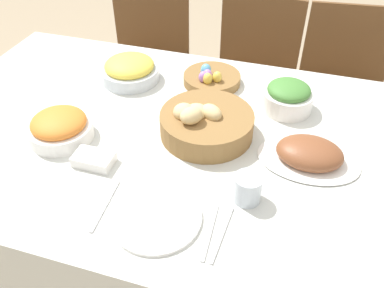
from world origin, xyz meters
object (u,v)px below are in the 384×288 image
object	(u,v)px
fork	(105,205)
chair_far_left	(147,63)
carrot_bowl	(60,127)
dinner_plate	(156,217)
ham_platter	(309,154)
green_salad_bowl	(288,97)
egg_basket	(211,78)
bread_basket	(205,123)
chair_far_right	(341,93)
knife	(210,231)
pineapple_bowl	(130,70)
drinking_cup	(248,188)
spoon	(222,234)
butter_dish	(94,159)
chair_far_center	(249,79)

from	to	relation	value
fork	chair_far_left	bearing A→B (deg)	104.90
carrot_bowl	dinner_plate	size ratio (longest dim) A/B	0.86
ham_platter	green_salad_bowl	distance (m)	0.27
carrot_bowl	dinner_plate	bearing A→B (deg)	-28.87
egg_basket	chair_far_left	bearing A→B (deg)	132.28
chair_far_left	bread_basket	bearing A→B (deg)	-59.99
chair_far_right	bread_basket	distance (m)	1.03
bread_basket	green_salad_bowl	size ratio (longest dim) A/B	1.72
fork	knife	size ratio (longest dim) A/B	1.00
egg_basket	pineapple_bowl	world-z (taller)	pineapple_bowl
chair_far_left	ham_platter	distance (m)	1.30
pineapple_bowl	drinking_cup	distance (m)	0.72
chair_far_left	drinking_cup	world-z (taller)	chair_far_left
chair_far_left	ham_platter	size ratio (longest dim) A/B	2.92
green_salad_bowl	knife	world-z (taller)	green_salad_bowl
carrot_bowl	fork	bearing A→B (deg)	-40.52
pineapple_bowl	carrot_bowl	bearing A→B (deg)	-99.75
spoon	pineapple_bowl	bearing A→B (deg)	132.99
bread_basket	egg_basket	distance (m)	0.30
chair_far_right	drinking_cup	xyz separation A→B (m)	(-0.29, -1.09, 0.33)
ham_platter	carrot_bowl	size ratio (longest dim) A/B	1.49
egg_basket	carrot_bowl	bearing A→B (deg)	-129.52
carrot_bowl	spoon	world-z (taller)	carrot_bowl
egg_basket	green_salad_bowl	distance (m)	0.30
dinner_plate	spoon	world-z (taller)	dinner_plate
drinking_cup	butter_dish	distance (m)	0.45
fork	pineapple_bowl	bearing A→B (deg)	104.44
green_salad_bowl	fork	xyz separation A→B (m)	(-0.40, -0.58, -0.05)
pineapple_bowl	carrot_bowl	size ratio (longest dim) A/B	1.08
chair_far_left	dinner_plate	world-z (taller)	chair_far_left
ham_platter	green_salad_bowl	world-z (taller)	green_salad_bowl
drinking_cup	bread_basket	bearing A→B (deg)	127.61
chair_far_right	knife	bearing A→B (deg)	-112.18
green_salad_bowl	chair_far_center	bearing A→B (deg)	109.18
green_salad_bowl	pineapple_bowl	xyz separation A→B (m)	(-0.59, 0.02, -0.01)
dinner_plate	drinking_cup	distance (m)	0.25
chair_far_left	spoon	distance (m)	1.45
chair_far_center	knife	bearing A→B (deg)	-78.05
fork	drinking_cup	world-z (taller)	drinking_cup
bread_basket	carrot_bowl	world-z (taller)	bread_basket
chair_far_center	fork	bearing A→B (deg)	-91.27
bread_basket	pineapple_bowl	distance (m)	0.43
chair_far_left	green_salad_bowl	xyz separation A→B (m)	(0.80, -0.64, 0.34)
bread_basket	drinking_cup	size ratio (longest dim) A/B	3.72
pineapple_bowl	carrot_bowl	distance (m)	0.39
egg_basket	green_salad_bowl	bearing A→B (deg)	-15.97
spoon	drinking_cup	distance (m)	0.14
carrot_bowl	drinking_cup	bearing A→B (deg)	-8.17
chair_far_center	drinking_cup	distance (m)	1.15
carrot_bowl	fork	size ratio (longest dim) A/B	1.11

